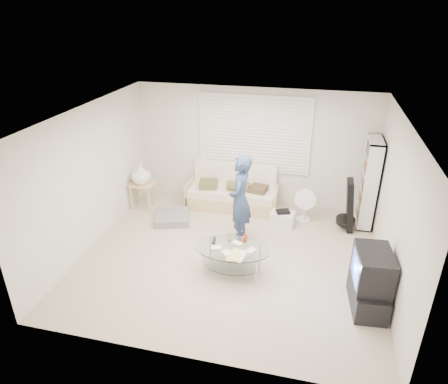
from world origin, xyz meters
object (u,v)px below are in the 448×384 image
(futon_sofa, at_px, (233,193))
(coffee_table, at_px, (233,252))
(bookshelf, at_px, (369,183))
(tv_unit, at_px, (370,281))

(futon_sofa, relative_size, coffee_table, 1.54)
(bookshelf, relative_size, tv_unit, 1.89)
(futon_sofa, bearing_deg, coffee_table, -77.71)
(futon_sofa, distance_m, bookshelf, 2.75)
(bookshelf, relative_size, coffee_table, 1.41)
(tv_unit, bearing_deg, futon_sofa, 134.43)
(bookshelf, bearing_deg, tv_unit, -92.83)
(tv_unit, distance_m, coffee_table, 2.10)
(futon_sofa, height_order, coffee_table, futon_sofa)
(bookshelf, bearing_deg, coffee_table, -135.30)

